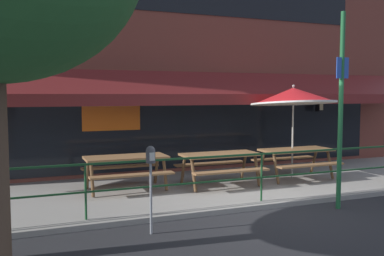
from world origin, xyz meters
TOP-DOWN VIEW (x-y plane):
  - ground_plane at (0.00, 0.00)m, footprint 120.00×120.00m
  - patio_deck at (0.00, 2.00)m, footprint 15.00×4.00m
  - restaurant_building at (0.00, 4.22)m, footprint 15.00×1.60m
  - patio_railing at (0.00, 0.30)m, footprint 13.84×0.04m
  - picnic_table_left at (-2.29, 2.25)m, footprint 1.80×1.42m
  - picnic_table_centre at (-0.15, 1.88)m, footprint 1.80×1.42m
  - picnic_table_right at (1.98, 1.90)m, footprint 1.80×1.42m
  - patio_umbrella_right at (1.98, 2.07)m, footprint 2.14×2.14m
  - parking_meter_near at (-2.55, -0.55)m, footprint 0.15×0.16m
  - street_sign_pole at (1.29, -0.45)m, footprint 0.28×0.09m

SIDE VIEW (x-z plane):
  - ground_plane at x=0.00m, z-range 0.00..0.00m
  - patio_deck at x=0.00m, z-range 0.00..0.10m
  - picnic_table_left at x=-2.29m, z-range 0.33..1.08m
  - picnic_table_centre at x=-0.15m, z-range 0.33..1.08m
  - picnic_table_right at x=1.98m, z-range 0.33..1.08m
  - patio_railing at x=0.00m, z-range 0.32..1.28m
  - parking_meter_near at x=-2.55m, z-range 0.44..1.86m
  - street_sign_pole at x=1.29m, z-range 0.06..3.86m
  - patio_umbrella_right at x=1.98m, z-range 0.99..3.37m
  - restaurant_building at x=0.00m, z-range -0.02..7.29m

